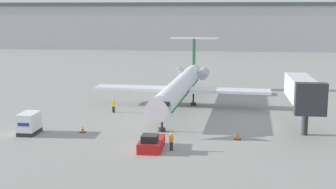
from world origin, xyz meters
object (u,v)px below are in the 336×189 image
Objects in this scene: traffic_cone_left at (83,130)px; traffic_cone_right at (238,136)px; pushback_tug at (151,143)px; luggage_cart at (29,123)px; worker_near_tug at (171,141)px; airplane_main at (181,85)px; jet_bridge at (303,92)px; worker_by_wing at (114,106)px.

traffic_cone_right is at bearing -2.79° from traffic_cone_left.
luggage_cart is (-14.29, 4.11, 0.58)m from pushback_tug.
worker_near_tug reaches higher than pushback_tug.
traffic_cone_left is 0.82× the size of traffic_cone_right.
airplane_main is at bearing 114.59° from traffic_cone_right.
traffic_cone_left is at bearing -121.12° from airplane_main.
jet_bridge is (24.47, 4.16, 4.13)m from traffic_cone_left.
jet_bridge is at bearing 35.30° from worker_near_tug.
airplane_main is at bearing 31.97° from worker_by_wing.
luggage_cart is at bearing -169.67° from jet_bridge.
jet_bridge is at bearing 10.33° from luggage_cart.
airplane_main is 18.99m from jet_bridge.
jet_bridge is at bearing 34.41° from traffic_cone_right.
worker_near_tug reaches higher than traffic_cone_right.
luggage_cart is 0.26× the size of jet_bridge.
traffic_cone_left is (-10.63, 5.63, -0.63)m from worker_near_tug.
worker_by_wing is at bearing -148.03° from airplane_main.
traffic_cone_left is at bearing 147.77° from pushback_tug.
airplane_main is 21.58m from worker_near_tug.
worker_by_wing is (-7.62, 15.93, 0.28)m from pushback_tug.
traffic_cone_right is at bearing 28.34° from pushback_tug.
luggage_cart is at bearing -166.77° from traffic_cone_left.
airplane_main reaches higher than luggage_cart.
luggage_cart reaches higher than pushback_tug.
jet_bridge is (15.83, 9.60, 3.83)m from pushback_tug.
worker_by_wing reaches higher than traffic_cone_right.
jet_bridge reaches higher than worker_by_wing.
jet_bridge reaches higher than luggage_cart.
luggage_cart is 5.88m from traffic_cone_left.
worker_near_tug is 0.15× the size of jet_bridge.
luggage_cart is 4.49× the size of traffic_cone_left.
worker_by_wing reaches higher than traffic_cone_left.
pushback_tug is 2.04m from worker_near_tug.
airplane_main is 40.82× the size of traffic_cone_right.
worker_near_tug is at bearing -144.70° from jet_bridge.
traffic_cone_right is at bearing -65.41° from airplane_main.
pushback_tug reaches higher than traffic_cone_left.
pushback_tug is 1.42× the size of luggage_cart.
worker_near_tug is 17.30m from jet_bridge.
worker_near_tug is at bearing -27.91° from traffic_cone_left.
luggage_cart reaches higher than worker_near_tug.
worker_near_tug reaches higher than traffic_cone_left.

